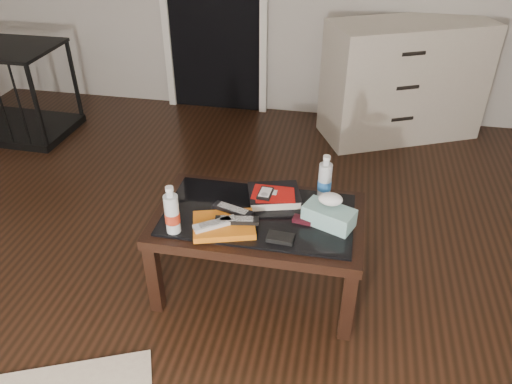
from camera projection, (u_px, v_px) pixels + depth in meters
ground at (171, 312)px, 2.48m from camera, size 5.00×5.00×0.00m
coffee_table at (259, 224)px, 2.43m from camera, size 1.00×0.60×0.46m
dresser at (404, 81)px, 3.87m from camera, size 1.30×0.96×0.90m
pet_crate at (12, 105)px, 4.02m from camera, size 0.91×0.62×0.71m
magazines at (224, 225)px, 2.29m from camera, size 0.33×0.28×0.03m
remote_silver at (215, 224)px, 2.26m from camera, size 0.19×0.16×0.02m
remote_black_front at (237, 220)px, 2.28m from camera, size 0.21×0.08×0.02m
remote_black_back at (233, 210)px, 2.35m from camera, size 0.21×0.11×0.02m
textbook at (274, 195)px, 2.48m from camera, size 0.29×0.26×0.05m
dvd_mailers at (272, 193)px, 2.45m from camera, size 0.19×0.14×0.01m
ipod at (265, 193)px, 2.43m from camera, size 0.07×0.11×0.02m
flip_phone at (302, 220)px, 2.33m from camera, size 0.10×0.06×0.02m
wallet at (280, 238)px, 2.22m from camera, size 0.12×0.08×0.02m
water_bottle_left at (172, 210)px, 2.21m from camera, size 0.08×0.08×0.24m
water_bottle_right at (325, 177)px, 2.44m from camera, size 0.08×0.08×0.24m
tissue_box at (329, 216)px, 2.30m from camera, size 0.26×0.20×0.09m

